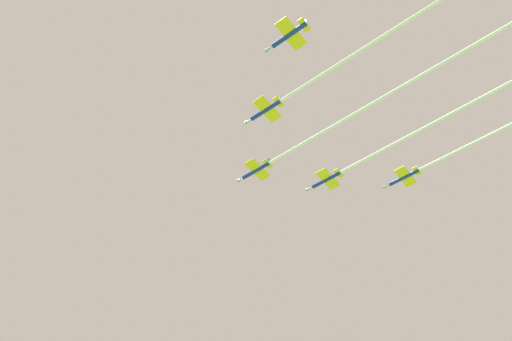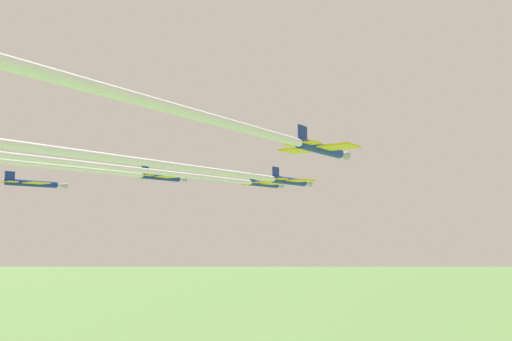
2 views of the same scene
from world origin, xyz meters
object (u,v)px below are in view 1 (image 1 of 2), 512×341
at_px(jet_port_inner, 376,41).
at_px(jet_port_outer, 288,36).
at_px(jet_starboard_inner, 417,132).
at_px(jet_starboard_outer, 484,137).
at_px(jet_lead, 353,114).

distance_m(jet_port_inner, jet_port_outer, 20.54).
distance_m(jet_starboard_inner, jet_starboard_outer, 19.34).
distance_m(jet_port_outer, jet_starboard_outer, 61.31).
relative_size(jet_lead, jet_starboard_outer, 1.22).
bearing_deg(jet_starboard_inner, jet_port_inner, -171.65).
xyz_separation_m(jet_starboard_inner, jet_port_outer, (27.32, -34.11, 0.41)).
relative_size(jet_starboard_inner, jet_port_outer, 6.39).
distance_m(jet_lead, jet_starboard_outer, 36.77).
xyz_separation_m(jet_lead, jet_port_inner, (20.06, 3.08, 1.02)).
bearing_deg(jet_starboard_inner, jet_starboard_outer, -42.85).
relative_size(jet_port_inner, jet_starboard_inner, 1.11).
relative_size(jet_port_inner, jet_port_outer, 7.06).
bearing_deg(jet_port_outer, jet_starboard_outer, -22.82).
bearing_deg(jet_lead, jet_port_outer, 179.49).
distance_m(jet_lead, jet_starboard_inner, 17.58).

